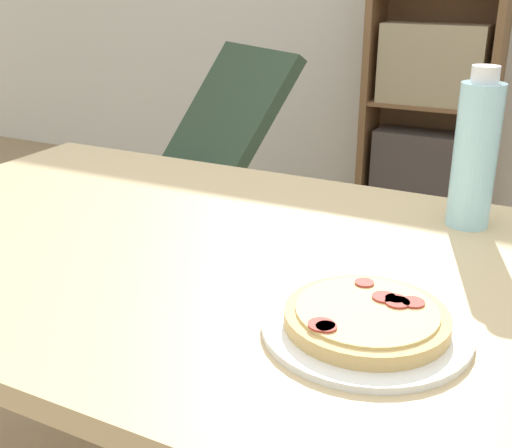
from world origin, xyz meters
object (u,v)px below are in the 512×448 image
at_px(lounge_chair_near, 194,193).
at_px(bookshelf, 434,59).
at_px(drink_bottle, 475,153).
at_px(pizza_on_plate, 366,322).

bearing_deg(lounge_chair_near, bookshelf, 86.39).
xyz_separation_m(drink_bottle, lounge_chair_near, (-1.28, 1.07, -0.59)).
distance_m(drink_bottle, lounge_chair_near, 1.77).
distance_m(lounge_chair_near, bookshelf, 1.38).
relative_size(drink_bottle, bookshelf, 0.17).
relative_size(lounge_chair_near, bookshelf, 0.58).
height_order(pizza_on_plate, lounge_chair_near, lounge_chair_near).
relative_size(drink_bottle, lounge_chair_near, 0.30).
bearing_deg(bookshelf, pizza_on_plate, -79.39).
distance_m(pizza_on_plate, drink_bottle, 0.47).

